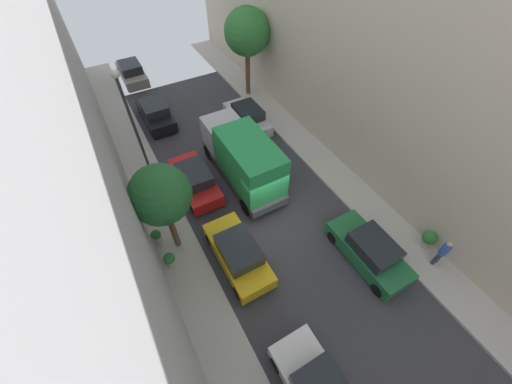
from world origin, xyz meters
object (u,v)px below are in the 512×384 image
parked_car_right_1 (370,251)px  street_tree_0 (161,195)px  parked_car_left_4 (156,113)px  pedestrian (443,252)px  street_tree_1 (247,32)px  lamp_post (128,109)px  parked_car_left_2 (238,254)px  parked_car_right_2 (247,117)px  potted_plant_4 (429,238)px  parked_car_left_3 (195,180)px  parked_car_left_5 (132,73)px  delivery_truck (243,158)px  potted_plant_5 (169,260)px  potted_plant_3 (156,236)px

parked_car_right_1 → street_tree_0: size_ratio=0.84×
parked_car_left_4 → pedestrian: (8.00, -17.41, 0.35)m
street_tree_1 → lamp_post: size_ratio=1.01×
parked_car_left_2 → parked_car_left_4: bearing=90.0°
parked_car_right_2 → potted_plant_4: (2.96, -12.92, -0.02)m
parked_car_left_3 → street_tree_0: street_tree_0 is taller
parked_car_left_5 → parked_car_left_4: bearing=-90.0°
delivery_truck → potted_plant_4: bearing=-55.9°
parked_car_left_3 → lamp_post: size_ratio=0.69×
parked_car_right_1 → lamp_post: bearing=122.7°
parked_car_right_1 → potted_plant_5: (-8.28, 4.19, -0.10)m
parked_car_left_4 → pedestrian: bearing=-65.3°
parked_car_left_3 → potted_plant_5: parked_car_left_3 is taller
delivery_truck → pedestrian: bearing=-60.2°
potted_plant_3 → potted_plant_4: size_ratio=0.87×
parked_car_left_4 → delivery_truck: (2.70, -8.15, 1.07)m
parked_car_left_5 → delivery_truck: 15.01m
parked_car_left_5 → parked_car_left_3: bearing=-90.0°
delivery_truck → potted_plant_5: (-5.58, -3.30, -1.17)m
parked_car_left_4 → potted_plant_4: (8.36, -16.52, -0.02)m
parked_car_left_4 → parked_car_left_5: size_ratio=1.00×
parked_car_right_1 → potted_plant_3: 10.18m
parked_car_left_4 → parked_car_right_2: (5.40, -3.60, 0.00)m
potted_plant_5 → lamp_post: 8.07m
parked_car_left_4 → street_tree_0: (-2.22, -10.53, 3.14)m
street_tree_0 → parked_car_left_3: bearing=54.6°
parked_car_left_3 → potted_plant_4: bearing=-47.4°
street_tree_1 → parked_car_right_2: bearing=-119.0°
parked_car_right_1 → street_tree_0: (-7.62, 5.11, 3.14)m
delivery_truck → parked_car_right_1: bearing=-70.2°
street_tree_0 → parked_car_left_4: bearing=78.1°
potted_plant_4 → potted_plant_5: (-11.25, 5.07, -0.08)m
parked_car_left_3 → potted_plant_4: parked_car_left_3 is taller
street_tree_1 → parked_car_left_3: bearing=-134.9°
potted_plant_4 → lamp_post: (-10.26, 12.27, 3.42)m
potted_plant_4 → delivery_truck: bearing=124.1°
delivery_truck → street_tree_0: 5.84m
parked_car_right_2 → street_tree_1: (2.01, 3.62, 4.00)m
parked_car_left_4 → parked_car_right_2: 6.49m
parked_car_left_2 → lamp_post: size_ratio=0.69×
potted_plant_3 → potted_plant_4: 13.16m
pedestrian → parked_car_right_2: bearing=100.7°
lamp_post → parked_car_right_1: bearing=-57.3°
lamp_post → potted_plant_5: bearing=-97.8°
street_tree_0 → lamp_post: size_ratio=0.82×
parked_car_left_2 → potted_plant_3: 4.15m
street_tree_0 → potted_plant_5: street_tree_0 is taller
street_tree_1 → potted_plant_4: (0.96, -16.54, -4.01)m
street_tree_1 → street_tree_0: bearing=-132.4°
parked_car_left_5 → street_tree_1: (7.41, -6.55, 4.00)m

